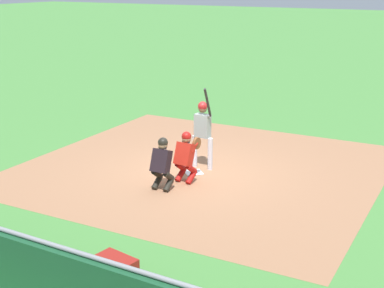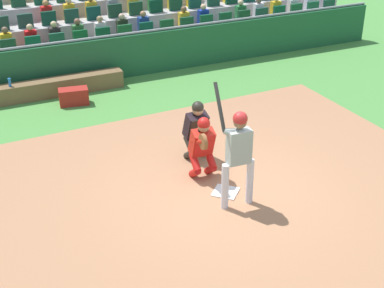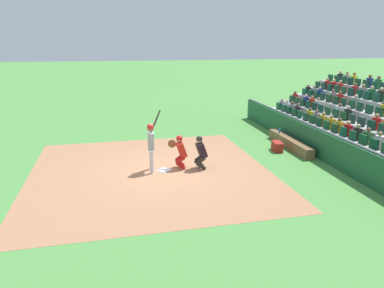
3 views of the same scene
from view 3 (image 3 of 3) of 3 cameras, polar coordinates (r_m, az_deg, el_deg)
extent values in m
plane|color=#4B8C3F|center=(13.53, -4.49, -4.21)|extent=(160.00, 160.00, 0.00)
cube|color=#A67250|center=(13.48, -6.61, -4.33)|extent=(9.27, 8.91, 0.01)
cube|color=white|center=(13.53, -4.49, -4.15)|extent=(0.62, 0.62, 0.02)
cylinder|color=silver|center=(13.13, -6.41, -2.90)|extent=(0.14, 0.14, 0.87)
cylinder|color=silver|center=(13.58, -6.49, -2.25)|extent=(0.14, 0.14, 0.87)
cube|color=#959E9B|center=(13.14, -6.55, 0.49)|extent=(0.42, 0.24, 0.61)
sphere|color=brown|center=(13.03, -6.61, 2.43)|extent=(0.22, 0.22, 0.22)
sphere|color=#AD2221|center=(13.01, -6.62, 2.70)|extent=(0.25, 0.25, 0.25)
cylinder|color=#959E9B|center=(13.12, -6.49, 1.78)|extent=(0.45, 0.16, 0.14)
cylinder|color=#959E9B|center=(13.28, -6.52, 1.95)|extent=(0.17, 0.15, 0.13)
cylinder|color=#262523|center=(13.26, -5.76, 3.73)|extent=(0.08, 0.39, 0.78)
sphere|color=black|center=(13.32, -6.42, 2.11)|extent=(0.06, 0.06, 0.06)
cylinder|color=red|center=(13.56, -1.79, -3.44)|extent=(0.17, 0.39, 0.34)
cylinder|color=red|center=(13.49, -1.80, -2.56)|extent=(0.17, 0.39, 0.33)
cylinder|color=red|center=(13.86, -1.93, -3.00)|extent=(0.17, 0.39, 0.34)
cylinder|color=red|center=(13.79, -1.94, -2.14)|extent=(0.17, 0.39, 0.33)
cube|color=red|center=(13.53, -1.64, -0.86)|extent=(0.45, 0.43, 0.60)
cube|color=red|center=(13.52, -2.15, -0.88)|extent=(0.39, 0.22, 0.45)
sphere|color=#A47855|center=(13.42, -2.03, 0.64)|extent=(0.22, 0.22, 0.22)
cube|color=black|center=(13.42, -2.03, 0.64)|extent=(0.20, 0.12, 0.20)
sphere|color=red|center=(13.41, -2.03, 0.89)|extent=(0.24, 0.24, 0.24)
cylinder|color=brown|center=(13.56, -3.21, 0.07)|extent=(0.09, 0.30, 0.30)
cylinder|color=red|center=(13.62, -2.48, -0.15)|extent=(0.13, 0.39, 0.22)
cylinder|color=black|center=(13.50, 1.45, -3.53)|extent=(0.15, 0.39, 0.34)
cylinder|color=black|center=(13.42, 1.46, -2.65)|extent=(0.15, 0.39, 0.33)
cylinder|color=black|center=(13.79, 1.12, -3.10)|extent=(0.15, 0.39, 0.34)
cylinder|color=black|center=(13.72, 1.12, -2.23)|extent=(0.15, 0.39, 0.33)
cube|color=black|center=(13.47, 1.54, -0.94)|extent=(0.43, 0.42, 0.60)
cube|color=black|center=(13.44, 1.03, -0.97)|extent=(0.38, 0.21, 0.45)
sphere|color=#A87F5B|center=(13.35, 1.17, 0.56)|extent=(0.22, 0.22, 0.22)
cube|color=black|center=(13.35, 1.17, 0.56)|extent=(0.20, 0.11, 0.20)
sphere|color=black|center=(13.33, 1.17, 0.81)|extent=(0.24, 0.24, 0.24)
cube|color=#1C5331|center=(15.52, 20.13, -0.26)|extent=(16.97, 0.24, 1.16)
cylinder|color=gray|center=(15.37, 20.35, 1.96)|extent=(16.97, 0.07, 0.07)
cube|color=brown|center=(16.87, 15.23, 0.15)|extent=(3.69, 0.40, 0.44)
cylinder|color=blue|center=(17.65, 13.70, 2.05)|extent=(0.07, 0.07, 0.21)
cube|color=maroon|center=(16.24, 13.36, -0.39)|extent=(0.76, 0.47, 0.41)
cube|color=#A5A1A1|center=(16.85, 26.35, -1.01)|extent=(19.01, 0.88, 0.43)
cube|color=#0F402B|center=(16.40, 26.90, 0.04)|extent=(0.44, 0.10, 0.42)
cube|color=silver|center=(16.53, 27.55, 0.25)|extent=(0.32, 0.22, 0.52)
sphere|color=#A07D57|center=(16.45, 27.71, 1.46)|extent=(0.19, 0.19, 0.19)
cube|color=#114A28|center=(16.93, 25.47, 0.67)|extent=(0.44, 0.10, 0.42)
cube|color=#356B37|center=(17.05, 26.11, 0.87)|extent=(0.32, 0.22, 0.52)
sphere|color=brown|center=(16.97, 26.26, 2.05)|extent=(0.19, 0.19, 0.19)
cube|color=#194635|center=(17.47, 24.12, 1.27)|extent=(0.44, 0.10, 0.42)
cube|color=#2B2624|center=(17.59, 24.76, 1.46)|extent=(0.32, 0.22, 0.52)
sphere|color=tan|center=(17.51, 24.89, 2.60)|extent=(0.19, 0.19, 0.19)
cube|color=#104B36|center=(18.02, 22.86, 1.83)|extent=(0.44, 0.10, 0.42)
cube|color=red|center=(18.14, 23.48, 2.01)|extent=(0.32, 0.22, 0.52)
sphere|color=tan|center=(18.06, 23.61, 3.12)|extent=(0.19, 0.19, 0.19)
cube|color=#1B3D2B|center=(18.58, 21.67, 2.35)|extent=(0.44, 0.10, 0.42)
cube|color=gold|center=(18.69, 22.28, 2.53)|extent=(0.32, 0.22, 0.52)
sphere|color=brown|center=(18.62, 22.40, 3.60)|extent=(0.19, 0.19, 0.19)
cube|color=#16462E|center=(19.15, 20.55, 2.85)|extent=(0.44, 0.10, 0.42)
cube|color=gold|center=(19.26, 21.15, 3.01)|extent=(0.32, 0.22, 0.52)
sphere|color=#A0805B|center=(19.19, 21.26, 4.06)|extent=(0.19, 0.19, 0.19)
cube|color=#153F2D|center=(19.72, 19.49, 3.31)|extent=(0.44, 0.10, 0.42)
cube|color=gold|center=(19.83, 20.08, 3.47)|extent=(0.32, 0.22, 0.52)
sphere|color=#A28053|center=(19.76, 20.18, 4.49)|extent=(0.19, 0.19, 0.19)
cube|color=#16412E|center=(20.31, 18.50, 3.74)|extent=(0.44, 0.10, 0.42)
cube|color=gray|center=(20.41, 19.07, 3.90)|extent=(0.32, 0.22, 0.52)
sphere|color=brown|center=(20.35, 19.17, 4.89)|extent=(0.19, 0.19, 0.19)
cube|color=#194035|center=(20.90, 17.56, 4.15)|extent=(0.44, 0.10, 0.42)
cube|color=gold|center=(21.00, 18.12, 4.30)|extent=(0.32, 0.22, 0.52)
sphere|color=brown|center=(20.94, 18.21, 5.26)|extent=(0.19, 0.19, 0.19)
cube|color=#134835|center=(21.50, 16.67, 4.54)|extent=(0.44, 0.10, 0.42)
cube|color=#1B422F|center=(22.10, 15.82, 4.91)|extent=(0.44, 0.10, 0.42)
cube|color=#2E1D27|center=(22.20, 16.37, 5.04)|extent=(0.32, 0.22, 0.52)
sphere|color=brown|center=(22.14, 16.44, 5.96)|extent=(0.19, 0.19, 0.19)
cube|color=#0E3F2E|center=(22.71, 15.03, 5.25)|extent=(0.44, 0.10, 0.42)
cube|color=gray|center=(22.80, 15.56, 5.38)|extent=(0.32, 0.22, 0.52)
sphere|color=brown|center=(22.74, 15.62, 6.27)|extent=(0.19, 0.19, 0.19)
cube|color=#134832|center=(23.32, 14.27, 5.57)|extent=(0.44, 0.10, 0.42)
cube|color=white|center=(23.42, 14.79, 5.70)|extent=(0.32, 0.22, 0.52)
sphere|color=#D4AA84|center=(23.36, 14.85, 6.57)|extent=(0.19, 0.19, 0.19)
cube|color=#104927|center=(23.94, 13.55, 5.88)|extent=(0.44, 0.10, 0.42)
cube|color=gray|center=(24.03, 14.06, 6.01)|extent=(0.32, 0.22, 0.52)
sphere|color=beige|center=(23.98, 14.12, 6.85)|extent=(0.19, 0.19, 0.19)
cube|color=#1A4334|center=(17.37, 27.96, 2.19)|extent=(0.44, 0.10, 0.42)
cube|color=#103E2F|center=(17.90, 26.57, 2.73)|extent=(0.44, 0.10, 0.42)
cube|color=red|center=(18.03, 27.17, 2.90)|extent=(0.32, 0.22, 0.52)
sphere|color=#B1814D|center=(17.96, 27.31, 4.02)|extent=(0.19, 0.19, 0.19)
cube|color=#1B3E34|center=(18.43, 25.26, 3.23)|extent=(0.44, 0.10, 0.42)
cube|color=#1A3D31|center=(18.98, 24.03, 3.71)|extent=(0.44, 0.10, 0.42)
cube|color=#17492A|center=(19.54, 22.86, 4.15)|extent=(0.44, 0.10, 0.42)
cube|color=#232623|center=(19.66, 23.44, 4.31)|extent=(0.32, 0.22, 0.52)
sphere|color=beige|center=(19.60, 23.55, 5.34)|extent=(0.19, 0.19, 0.19)
cube|color=#184C36|center=(20.10, 21.76, 4.57)|extent=(0.44, 0.10, 0.42)
cube|color=white|center=(20.22, 22.33, 4.72)|extent=(0.32, 0.22, 0.52)
sphere|color=brown|center=(20.16, 22.43, 5.72)|extent=(0.19, 0.19, 0.19)
cube|color=#1B4C28|center=(20.68, 20.72, 4.97)|extent=(0.44, 0.10, 0.42)
cube|color=#104536|center=(21.26, 19.73, 5.34)|extent=(0.44, 0.10, 0.42)
cube|color=#163D29|center=(21.85, 18.80, 5.69)|extent=(0.44, 0.10, 0.42)
cube|color=white|center=(21.96, 19.33, 5.82)|extent=(0.32, 0.22, 0.52)
sphere|color=#A17D5E|center=(21.90, 19.42, 6.75)|extent=(0.19, 0.19, 0.19)
cube|color=#164234|center=(22.44, 17.91, 6.02)|extent=(0.44, 0.10, 0.42)
cube|color=red|center=(22.55, 18.44, 6.15)|extent=(0.32, 0.22, 0.52)
sphere|color=#B0774E|center=(22.50, 18.52, 7.05)|extent=(0.19, 0.19, 0.19)
cube|color=#14412E|center=(23.04, 17.07, 6.34)|extent=(0.44, 0.10, 0.42)
cube|color=navy|center=(23.15, 17.58, 6.46)|extent=(0.32, 0.22, 0.52)
sphere|color=beige|center=(23.09, 17.66, 7.34)|extent=(0.19, 0.19, 0.19)
cube|color=#184228|center=(23.65, 16.27, 6.63)|extent=(0.44, 0.10, 0.42)
cube|color=#11442F|center=(24.26, 15.51, 6.91)|extent=(0.44, 0.10, 0.42)
cube|color=red|center=(24.36, 16.01, 7.03)|extent=(0.32, 0.22, 0.52)
sphere|color=brown|center=(24.31, 16.07, 7.86)|extent=(0.19, 0.19, 0.19)
cube|color=#19482E|center=(18.89, 27.56, 4.57)|extent=(0.44, 0.10, 0.42)
cube|color=gold|center=(19.03, 28.12, 4.72)|extent=(0.32, 0.22, 0.52)
cube|color=#12462E|center=(19.43, 26.29, 5.00)|extent=(0.44, 0.10, 0.42)
cube|color=#1A482A|center=(19.97, 25.09, 5.40)|extent=(0.44, 0.10, 0.42)
cube|color=#18472A|center=(20.53, 23.95, 5.78)|extent=(0.44, 0.10, 0.42)
cube|color=gray|center=(20.65, 24.49, 5.92)|extent=(0.32, 0.22, 0.52)
sphere|color=beige|center=(20.60, 24.60, 6.90)|extent=(0.19, 0.19, 0.19)
cube|color=#173F29|center=(21.09, 22.86, 6.14)|extent=(0.44, 0.10, 0.42)
cube|color=#18412B|center=(21.66, 21.84, 6.48)|extent=(0.44, 0.10, 0.42)
cube|color=red|center=(21.78, 22.36, 6.61)|extent=(0.32, 0.22, 0.52)
sphere|color=brown|center=(21.73, 22.46, 7.54)|extent=(0.19, 0.19, 0.19)
cube|color=#1B4B2D|center=(22.24, 20.86, 6.80)|extent=(0.44, 0.10, 0.42)
cube|color=gray|center=(22.35, 21.38, 6.92)|extent=(0.32, 0.22, 0.52)
sphere|color=brown|center=(22.31, 21.48, 7.83)|extent=(0.19, 0.19, 0.19)
cube|color=#143F2E|center=(22.82, 19.94, 7.10)|extent=(0.44, 0.10, 0.42)
cube|color=#14432A|center=(23.41, 19.06, 7.38)|extent=(0.44, 0.10, 0.42)
cube|color=navy|center=(23.52, 19.56, 7.50)|extent=(0.32, 0.22, 0.52)
sphere|color=tan|center=(23.48, 19.64, 8.36)|extent=(0.19, 0.19, 0.19)
cube|color=#0D3E2C|center=(24.01, 18.22, 7.65)|extent=(0.44, 0.10, 0.42)
cube|color=gray|center=(24.12, 18.71, 7.76)|extent=(0.32, 0.22, 0.52)
sphere|color=#D1AF8E|center=(24.07, 18.79, 8.61)|extent=(0.19, 0.19, 0.19)
cube|color=#0E4B33|center=(24.61, 17.42, 7.90)|extent=(0.44, 0.10, 0.42)
cube|color=#2F221F|center=(24.72, 17.91, 8.01)|extent=(0.32, 0.22, 0.52)
sphere|color=tan|center=(24.67, 17.98, 8.84)|extent=(0.19, 0.19, 0.19)
cube|color=#164734|center=(20.45, 27.22, 6.59)|extent=(0.44, 0.10, 0.42)
cube|color=#27271E|center=(20.58, 27.74, 6.71)|extent=(0.32, 0.22, 0.52)
sphere|color=beige|center=(20.54, 27.87, 7.70)|extent=(0.19, 0.19, 0.19)
cube|color=#0F4330|center=(20.99, 26.05, 6.93)|extent=(0.44, 0.10, 0.42)
cube|color=#257838|center=(21.12, 26.57, 7.06)|extent=(0.32, 0.22, 0.52)
sphere|color=beige|center=(21.08, 26.69, 8.02)|extent=(0.19, 0.19, 0.19)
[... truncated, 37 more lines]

